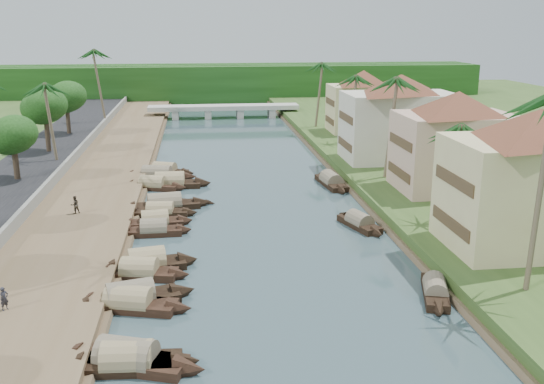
{
  "coord_description": "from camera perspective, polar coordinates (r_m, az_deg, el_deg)",
  "views": [
    {
      "loc": [
        -5.02,
        -41.72,
        17.15
      ],
      "look_at": [
        1.68,
        12.19,
        2.0
      ],
      "focal_mm": 40.0,
      "sensor_mm": 36.0,
      "label": 1
    }
  ],
  "objects": [
    {
      "name": "palm_3",
      "position": [
        84.05,
        7.55,
        10.57
      ],
      "size": [
        3.2,
        3.2,
        10.55
      ],
      "color": "brown",
      "rests_on": "ground"
    },
    {
      "name": "palm_1",
      "position": [
        51.59,
        17.15,
        5.68
      ],
      "size": [
        3.2,
        3.2,
        9.41
      ],
      "color": "brown",
      "rests_on": "ground"
    },
    {
      "name": "sampan_6",
      "position": [
        51.86,
        -11.05,
        -3.55
      ],
      "size": [
        6.53,
        1.78,
        1.98
      ],
      "rotation": [
        0.0,
        0.0,
        0.01
      ],
      "color": "black",
      "rests_on": "ground"
    },
    {
      "name": "sampan_11",
      "position": [
        66.62,
        -9.58,
        0.82
      ],
      "size": [
        9.21,
        2.45,
        2.58
      ],
      "rotation": [
        0.0,
        0.0,
        -0.02
      ],
      "color": "black",
      "rests_on": "ground"
    },
    {
      "name": "sampan_16",
      "position": [
        66.68,
        5.6,
        0.97
      ],
      "size": [
        2.69,
        9.0,
        2.17
      ],
      "rotation": [
        0.0,
        0.0,
        1.69
      ],
      "color": "black",
      "rests_on": "ground"
    },
    {
      "name": "canoe_1",
      "position": [
        44.53,
        -12.82,
        -7.34
      ],
      "size": [
        5.48,
        2.11,
        0.88
      ],
      "rotation": [
        0.0,
        0.0,
        0.23
      ],
      "color": "black",
      "rests_on": "ground"
    },
    {
      "name": "road",
      "position": [
        66.78,
        -23.79,
        -0.03
      ],
      "size": [
        8.0,
        180.0,
        1.4
      ],
      "primitive_type": "cube",
      "color": "black",
      "rests_on": "ground"
    },
    {
      "name": "sampan_13",
      "position": [
        72.38,
        -10.08,
        1.97
      ],
      "size": [
        7.7,
        4.28,
        2.11
      ],
      "rotation": [
        0.0,
        0.0,
        -0.37
      ],
      "color": "black",
      "rests_on": "ground"
    },
    {
      "name": "sampan_5",
      "position": [
        44.89,
        -11.67,
        -6.64
      ],
      "size": [
        7.85,
        3.28,
        2.41
      ],
      "rotation": [
        0.0,
        0.0,
        0.19
      ],
      "color": "black",
      "rests_on": "ground"
    },
    {
      "name": "tree_6",
      "position": [
        79.27,
        14.59,
        7.51
      ],
      "size": [
        4.9,
        4.9,
        7.61
      ],
      "color": "#4E3B2C",
      "rests_on": "ground"
    },
    {
      "name": "sampan_8",
      "position": [
        53.94,
        -10.95,
        -2.79
      ],
      "size": [
        6.95,
        2.44,
        2.12
      ],
      "rotation": [
        0.0,
        0.0,
        0.12
      ],
      "color": "black",
      "rests_on": "ground"
    },
    {
      "name": "bridge",
      "position": [
        114.87,
        -4.56,
        7.81
      ],
      "size": [
        28.0,
        4.0,
        2.4
      ],
      "color": "#AAAA9F",
      "rests_on": "ground"
    },
    {
      "name": "sampan_14",
      "position": [
        41.26,
        15.1,
        -8.94
      ],
      "size": [
        3.28,
        7.19,
        1.79
      ],
      "rotation": [
        0.0,
        0.0,
        1.28
      ],
      "color": "black",
      "rests_on": "ground"
    },
    {
      "name": "left_bank",
      "position": [
        64.89,
        -16.57,
        -0.04
      ],
      "size": [
        10.0,
        180.0,
        0.8
      ],
      "primitive_type": "cube",
      "color": "brown",
      "rests_on": "ground"
    },
    {
      "name": "building_far",
      "position": [
        74.52,
        11.88,
        6.94
      ],
      "size": [
        15.59,
        15.59,
        10.2
      ],
      "color": "beige",
      "rests_on": "right_bank"
    },
    {
      "name": "ground",
      "position": [
        45.39,
        -0.21,
        -6.62
      ],
      "size": [
        220.0,
        220.0,
        0.0
      ],
      "primitive_type": "plane",
      "color": "#354A50",
      "rests_on": "ground"
    },
    {
      "name": "sampan_4",
      "position": [
        43.63,
        -12.36,
        -7.36
      ],
      "size": [
        7.49,
        3.06,
        2.1
      ],
      "rotation": [
        0.0,
        0.0,
        -0.21
      ],
      "color": "black",
      "rests_on": "ground"
    },
    {
      "name": "tree_4",
      "position": [
        81.88,
        -20.61,
        7.49
      ],
      "size": [
        5.08,
        5.08,
        7.8
      ],
      "color": "#4E3B2C",
      "rests_on": "ground"
    },
    {
      "name": "retaining_wall",
      "position": [
        65.5,
        -20.26,
        0.64
      ],
      "size": [
        0.4,
        180.0,
        1.1
      ],
      "primitive_type": "cube",
      "color": "gray",
      "rests_on": "left_bank"
    },
    {
      "name": "sampan_3",
      "position": [
        39.8,
        -13.15,
        -9.72
      ],
      "size": [
        8.7,
        3.87,
        2.29
      ],
      "rotation": [
        0.0,
        0.0,
        0.26
      ],
      "color": "black",
      "rests_on": "ground"
    },
    {
      "name": "sampan_12",
      "position": [
        70.58,
        -10.78,
        1.59
      ],
      "size": [
        9.56,
        3.79,
        2.23
      ],
      "rotation": [
        0.0,
        0.0,
        -0.23
      ],
      "color": "black",
      "rests_on": "ground"
    },
    {
      "name": "sampan_7",
      "position": [
        56.72,
        -10.48,
        -1.86
      ],
      "size": [
        7.2,
        2.07,
        1.93
      ],
      "rotation": [
        0.0,
        0.0,
        -0.09
      ],
      "color": "black",
      "rests_on": "ground"
    },
    {
      "name": "tree_3",
      "position": [
        68.21,
        -23.22,
        4.89
      ],
      "size": [
        4.57,
        4.57,
        6.53
      ],
      "color": "#4E3B2C",
      "rests_on": "ground"
    },
    {
      "name": "treeline",
      "position": [
        142.42,
        -5.11,
        10.22
      ],
      "size": [
        120.0,
        14.0,
        8.0
      ],
      "color": "#15380F",
      "rests_on": "ground"
    },
    {
      "name": "sampan_1",
      "position": [
        33.08,
        -13.42,
        -15.27
      ],
      "size": [
        7.7,
        2.29,
        2.26
      ],
      "rotation": [
        0.0,
        0.0,
        -0.07
      ],
      "color": "black",
      "rests_on": "ground"
    },
    {
      "name": "palm_6",
      "position": [
        75.7,
        -20.29,
        9.3
      ],
      "size": [
        3.2,
        3.2,
        10.46
      ],
      "color": "brown",
      "rests_on": "ground"
    },
    {
      "name": "tree_5",
      "position": [
        94.65,
        -18.81,
        8.4
      ],
      "size": [
        5.29,
        5.29,
        7.51
      ],
      "color": "#4E3B2C",
      "rests_on": "ground"
    },
    {
      "name": "sampan_0",
      "position": [
        33.3,
        -13.51,
        -15.05
      ],
      "size": [
        8.85,
        4.59,
        2.3
      ],
      "rotation": [
        0.0,
        0.0,
        -0.34
      ],
      "color": "black",
      "rests_on": "ground"
    },
    {
      "name": "palm_8",
      "position": [
        104.5,
        -15.98,
        12.51
      ],
      "size": [
        3.2,
        3.2,
        13.04
      ],
      "color": "brown",
      "rests_on": "ground"
    },
    {
      "name": "sampan_15",
      "position": [
        53.31,
        8.22,
        -2.89
      ],
      "size": [
        3.54,
        7.04,
        1.91
      ],
      "rotation": [
        0.0,
        0.0,
        1.89
      ],
      "color": "black",
      "rests_on": "ground"
    },
    {
      "name": "building_distant",
      "position": [
        93.82,
        8.53,
        8.51
      ],
      "size": [
        12.62,
        12.62,
        9.2
      ],
      "color": "beige",
      "rests_on": "right_bank"
    },
    {
      "name": "sampan_9",
      "position": [
        58.87,
        -10.08,
        -1.18
      ],
      "size": [
        9.43,
        3.17,
        2.33
      ],
      "rotation": [
        0.0,
        0.0,
        0.15
      ],
      "color": "black",
      "rests_on": "ground"
    },
    {
      "name": "sampan_10",
      "position": [
        66.14,
        -11.16,
        0.62
      ],
      "size": [
        7.86,
        3.85,
        2.14
      ],
      "rotation": [
        0.0,
        0.0,
        -0.3
      ],
      "color": "black",
      "rests_on": "ground"
    },
    {
      "name": "person_near",
      "position": [
        39.48,
        -23.9,
        -9.16
      ],
      "size": [
        0.61,
        0.62,
        1.45
      ],
      "primitive_type": "imported",
      "rotation": [
        0.0,
        0.0,
        0.84
      ],
      "color": "#25252D",
      "rests_on": "left_bank"
    },
    {
      "name": "person_far",
      "position": [
        56.59,
        -18.07,
        -1.15
      ],
      "size": [
        1.0,
        0.96,
        1.62
      ],
      "primitive_type": "imported",
      "rotation": [
        0.0,
        0.0,
        3.78
      ],
      "color": "#373026",
      "rests_on": "left_bank"
    },
    {
      "name": "canoe_2",
      "position": [
        60.61,
        -7.75,
        -0.9
      ],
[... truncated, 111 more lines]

